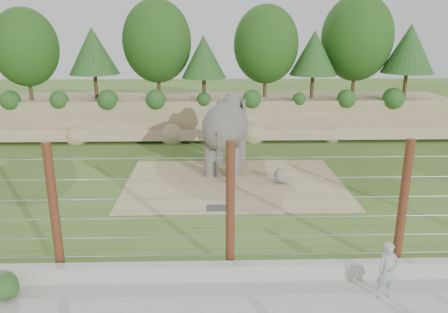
{
  "coord_description": "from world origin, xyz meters",
  "views": [
    {
      "loc": [
        -0.49,
        -16.03,
        6.99
      ],
      "look_at": [
        0.0,
        2.0,
        1.6
      ],
      "focal_mm": 35.0,
      "sensor_mm": 36.0,
      "label": 1
    }
  ],
  "objects_px": {
    "stone_ball": "(281,176)",
    "zookeeper": "(388,271)",
    "barrier_fence": "(230,208)",
    "elephant": "(225,136)"
  },
  "relations": [
    {
      "from": "stone_ball",
      "to": "zookeeper",
      "type": "xyz_separation_m",
      "value": [
        1.42,
        -8.96,
        0.44
      ]
    },
    {
      "from": "stone_ball",
      "to": "barrier_fence",
      "type": "distance_m",
      "value": 8.08
    },
    {
      "from": "elephant",
      "to": "barrier_fence",
      "type": "bearing_deg",
      "value": -78.75
    },
    {
      "from": "elephant",
      "to": "barrier_fence",
      "type": "xyz_separation_m",
      "value": [
        -0.15,
        -9.41,
        0.21
      ]
    },
    {
      "from": "elephant",
      "to": "zookeeper",
      "type": "distance_m",
      "value": 11.66
    },
    {
      "from": "stone_ball",
      "to": "zookeeper",
      "type": "height_order",
      "value": "zookeeper"
    },
    {
      "from": "barrier_fence",
      "to": "zookeeper",
      "type": "height_order",
      "value": "barrier_fence"
    },
    {
      "from": "stone_ball",
      "to": "barrier_fence",
      "type": "xyz_separation_m",
      "value": [
        -2.68,
        -7.45,
        1.63
      ]
    },
    {
      "from": "stone_ball",
      "to": "zookeeper",
      "type": "relative_size",
      "value": 0.44
    },
    {
      "from": "stone_ball",
      "to": "zookeeper",
      "type": "distance_m",
      "value": 9.08
    }
  ]
}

